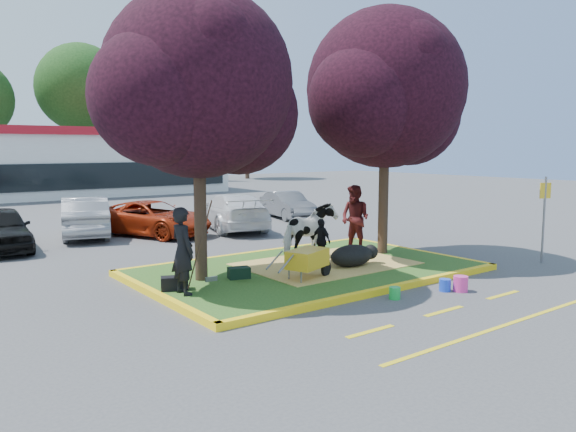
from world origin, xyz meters
TOP-DOWN VIEW (x-y plane):
  - ground at (0.00, 0.00)m, footprint 90.00×90.00m
  - median_island at (0.00, 0.00)m, footprint 8.00×5.00m
  - curb_near at (0.00, -2.58)m, footprint 8.30×0.16m
  - curb_far at (0.00, 2.58)m, footprint 8.30×0.16m
  - curb_left at (-4.08, 0.00)m, footprint 0.16×5.30m
  - curb_right at (4.08, 0.00)m, footprint 0.16×5.30m
  - straw_bedding at (0.60, 0.00)m, footprint 4.20×3.00m
  - tree_purple_left at (-2.78, 0.38)m, footprint 5.06×4.20m
  - tree_purple_right at (2.92, 0.18)m, footprint 5.30×4.40m
  - fire_lane_stripe_a at (-2.00, -4.20)m, footprint 1.10×0.12m
  - fire_lane_stripe_b at (0.00, -4.20)m, footprint 1.10×0.12m
  - fire_lane_stripe_c at (2.00, -4.20)m, footprint 1.10×0.12m
  - fire_lane_long at (0.00, -5.40)m, footprint 6.00×0.10m
  - retail_building at (2.00, 27.98)m, footprint 20.40×8.40m
  - treeline at (1.23, 37.61)m, footprint 46.58×7.80m
  - cow at (0.64, 0.74)m, footprint 1.92×1.28m
  - calf at (0.92, -0.62)m, footprint 1.46×1.16m
  - handler at (-3.70, -0.51)m, footprint 0.45×0.67m
  - visitor_a at (2.47, 0.88)m, footprint 0.86×1.03m
  - visitor_b at (0.64, 0.26)m, footprint 0.30×0.68m
  - wheelbarrow at (-0.84, -1.04)m, footprint 1.82×0.94m
  - gear_bag_dark at (-3.70, -0.08)m, footprint 0.64×0.50m
  - gear_bag_green at (-2.05, -0.01)m, footprint 0.55×0.43m
  - sign_post at (5.91, -2.90)m, footprint 0.32×0.16m
  - bucket_green at (-0.10, -3.02)m, footprint 0.28×0.28m
  - bucket_pink at (1.52, -3.46)m, footprint 0.41×0.41m
  - bucket_blue at (1.27, -3.24)m, footprint 0.33×0.33m
  - car_black at (-5.60, 8.04)m, footprint 1.95×4.07m
  - car_silver at (-2.67, 9.25)m, footprint 2.61×4.54m
  - car_red at (-0.65, 8.07)m, footprint 3.73×4.91m
  - car_white at (2.39, 7.59)m, footprint 3.17×5.17m
  - car_grey at (6.15, 9.08)m, footprint 1.98×3.78m

SIDE VIEW (x-z plane):
  - ground at x=0.00m, z-range 0.00..0.00m
  - fire_lane_stripe_a at x=-2.00m, z-range 0.00..0.01m
  - fire_lane_stripe_b at x=0.00m, z-range 0.00..0.01m
  - fire_lane_stripe_c at x=2.00m, z-range 0.00..0.01m
  - fire_lane_long at x=0.00m, z-range 0.00..0.01m
  - median_island at x=0.00m, z-range 0.00..0.15m
  - curb_near at x=0.00m, z-range 0.00..0.15m
  - curb_far at x=0.00m, z-range 0.00..0.15m
  - curb_left at x=-4.08m, z-range 0.00..0.15m
  - curb_right at x=4.08m, z-range 0.00..0.15m
  - bucket_green at x=-0.10m, z-range 0.00..0.26m
  - bucket_blue at x=1.27m, z-range 0.00..0.27m
  - straw_bedding at x=0.60m, z-range 0.15..0.16m
  - bucket_pink at x=1.52m, z-range 0.00..0.34m
  - gear_bag_green at x=-2.05m, z-range 0.15..0.41m
  - gear_bag_dark at x=-3.70m, z-range 0.15..0.44m
  - calf at x=0.92m, z-range 0.15..0.70m
  - car_grey at x=6.15m, z-range 0.00..1.18m
  - car_red at x=-0.65m, z-range 0.00..1.24m
  - wheelbarrow at x=-0.84m, z-range 0.28..0.97m
  - car_black at x=-5.60m, z-range 0.00..1.34m
  - car_white at x=2.39m, z-range 0.00..1.40m
  - car_silver at x=-2.67m, z-range 0.00..1.42m
  - visitor_b at x=0.64m, z-range 0.15..1.30m
  - cow at x=0.64m, z-range 0.15..1.64m
  - handler at x=-3.70m, z-range 0.15..1.95m
  - visitor_a at x=2.47m, z-range 0.15..2.07m
  - sign_post at x=5.91m, z-range 0.27..2.64m
  - retail_building at x=2.00m, z-range 0.05..4.45m
  - tree_purple_left at x=-2.78m, z-range 1.10..7.61m
  - tree_purple_right at x=2.92m, z-range 1.15..7.97m
  - treeline at x=1.23m, z-range 0.42..15.05m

